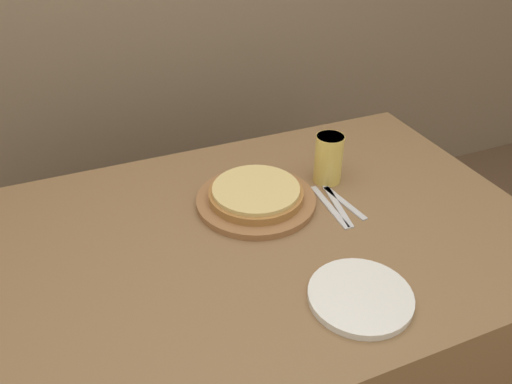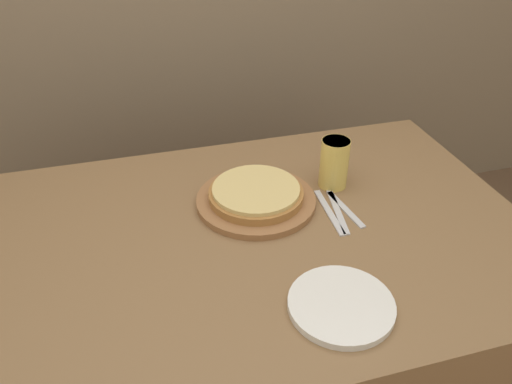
# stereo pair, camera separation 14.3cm
# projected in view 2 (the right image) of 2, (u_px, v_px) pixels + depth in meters

# --- Properties ---
(dining_table) EXTENTS (1.59, 1.00, 0.73)m
(dining_table) POSITION_uv_depth(u_px,v_px,m) (244.00, 325.00, 1.54)
(dining_table) COLOR olive
(dining_table) RESTS_ON ground_plane
(pizza_on_board) EXTENTS (0.35, 0.35, 0.06)m
(pizza_on_board) POSITION_uv_depth(u_px,v_px,m) (256.00, 197.00, 1.44)
(pizza_on_board) COLOR #99663D
(pizza_on_board) RESTS_ON dining_table
(beer_glass) EXTENTS (0.09, 0.09, 0.15)m
(beer_glass) POSITION_uv_depth(u_px,v_px,m) (334.00, 161.00, 1.49)
(beer_glass) COLOR #E5C65B
(beer_glass) RESTS_ON dining_table
(dinner_plate) EXTENTS (0.24, 0.24, 0.02)m
(dinner_plate) POSITION_uv_depth(u_px,v_px,m) (341.00, 305.00, 1.11)
(dinner_plate) COLOR white
(dinner_plate) RESTS_ON dining_table
(fork) EXTENTS (0.03, 0.22, 0.00)m
(fork) POSITION_uv_depth(u_px,v_px,m) (329.00, 212.00, 1.41)
(fork) COLOR silver
(fork) RESTS_ON dining_table
(dinner_knife) EXTENTS (0.05, 0.22, 0.00)m
(dinner_knife) POSITION_uv_depth(u_px,v_px,m) (337.00, 211.00, 1.42)
(dinner_knife) COLOR silver
(dinner_knife) RESTS_ON dining_table
(spoon) EXTENTS (0.04, 0.19, 0.00)m
(spoon) POSITION_uv_depth(u_px,v_px,m) (345.00, 209.00, 1.43)
(spoon) COLOR silver
(spoon) RESTS_ON dining_table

